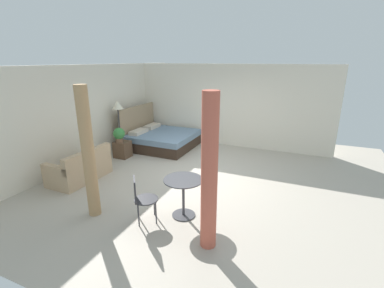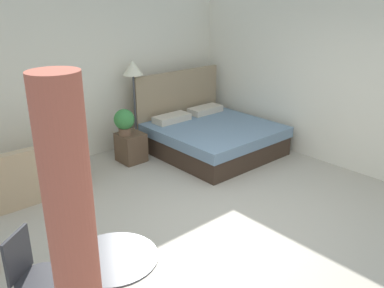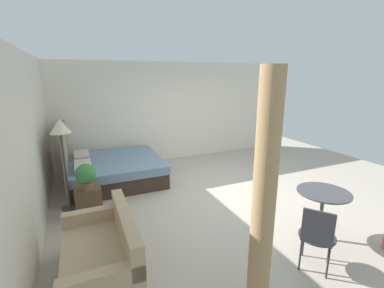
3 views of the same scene
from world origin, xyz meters
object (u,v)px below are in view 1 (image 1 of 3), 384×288
balcony_table (183,190)px  cafe_chair_near_window (141,196)px  bed (161,139)px  floor_lamp (118,109)px  couch (81,169)px  nightstand (123,149)px  potted_plant (119,134)px

balcony_table → cafe_chair_near_window: (-0.47, 0.62, -0.02)m
bed → cafe_chair_near_window: size_ratio=2.36×
floor_lamp → balcony_table: floor_lamp is taller
cafe_chair_near_window → couch: bearing=68.5°
floor_lamp → cafe_chair_near_window: (-2.99, -2.77, -0.89)m
bed → nightstand: size_ratio=4.08×
bed → floor_lamp: 1.75m
bed → balcony_table: size_ratio=2.70×
couch → balcony_table: 3.06m
couch → nightstand: couch is taller
nightstand → cafe_chair_near_window: cafe_chair_near_window is taller
floor_lamp → balcony_table: size_ratio=2.19×
potted_plant → cafe_chair_near_window: (-2.57, -2.45, -0.23)m
balcony_table → cafe_chair_near_window: 0.78m
balcony_table → floor_lamp: bearing=53.3°
nightstand → cafe_chair_near_window: bearing=-137.4°
nightstand → potted_plant: bearing=177.6°
nightstand → balcony_table: bearing=-125.6°
floor_lamp → cafe_chair_near_window: 4.17m
couch → nightstand: (1.73, 0.06, -0.03)m
bed → cafe_chair_near_window: bearing=-155.0°
potted_plant → balcony_table: potted_plant is taller
potted_plant → balcony_table: bearing=-124.3°
couch → cafe_chair_near_window: (-0.94, -2.39, 0.24)m
bed → floor_lamp: floor_lamp is taller
bed → balcony_table: 4.33m
bed → nightstand: (-1.34, 0.58, -0.05)m
nightstand → potted_plant: size_ratio=1.13×
floor_lamp → cafe_chair_near_window: floor_lamp is taller
floor_lamp → cafe_chair_near_window: size_ratio=1.92×
bed → nightstand: bed is taller
nightstand → potted_plant: (-0.10, 0.00, 0.50)m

